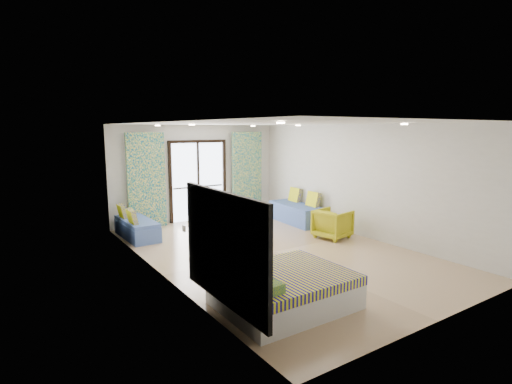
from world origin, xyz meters
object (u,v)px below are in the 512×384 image
armchair (333,222)px  coffee_table (217,217)px  daybed_right (297,212)px  bed (283,289)px  daybed_left (136,228)px

armchair → coffee_table: bearing=28.1°
coffee_table → armchair: 2.98m
daybed_right → bed: bearing=-127.1°
bed → coffee_table: size_ratio=2.92×
bed → daybed_right: bearing=48.5°
coffee_table → bed: bearing=-106.8°
armchair → daybed_left: bearing=45.4°
bed → daybed_left: size_ratio=1.14×
daybed_right → coffee_table: 2.27m
bed → daybed_right: daybed_right is taller
bed → coffee_table: (1.40, 4.65, 0.06)m
daybed_right → coffee_table: daybed_right is taller
daybed_left → coffee_table: 2.06m
daybed_left → coffee_table: daybed_left is taller
bed → daybed_right: (3.59, 4.07, 0.02)m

